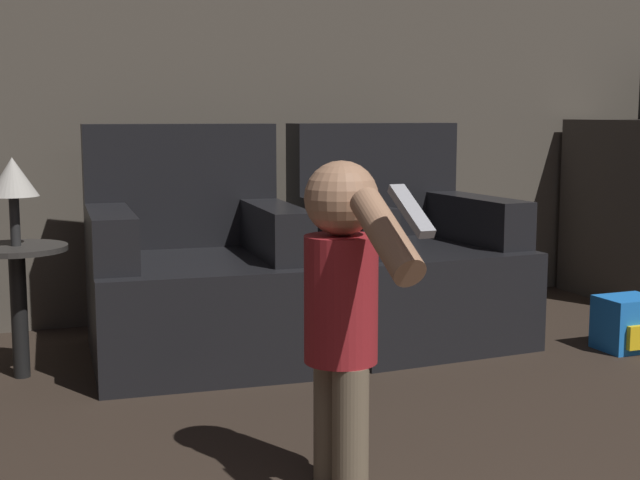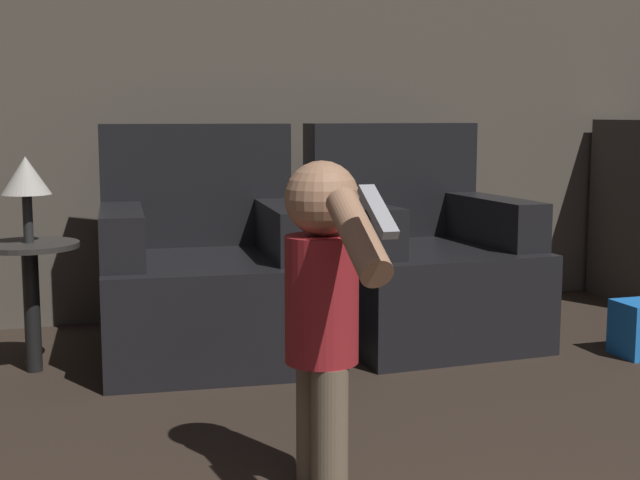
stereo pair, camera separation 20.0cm
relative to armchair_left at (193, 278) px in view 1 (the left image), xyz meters
The scene contains 7 objects.
wall_back 1.22m from the armchair_left, 76.47° to the left, with size 8.40×0.05×2.60m.
armchair_left is the anchor object (origin of this frame).
armchair_right 0.93m from the armchair_left, ahead, with size 0.83×0.89×0.92m.
person_toddler 1.43m from the armchair_left, 88.17° to the right, with size 0.19×0.58×0.85m.
toy_backpack 1.79m from the armchair_left, 18.73° to the right, with size 0.23×0.21×0.22m.
side_table 0.67m from the armchair_left, behind, with size 0.37×0.37×0.49m.
lamp 0.78m from the armchair_left, behind, with size 0.18×0.18×0.32m.
Camera 1 is at (-0.98, 0.38, 0.96)m, focal length 50.00 mm.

